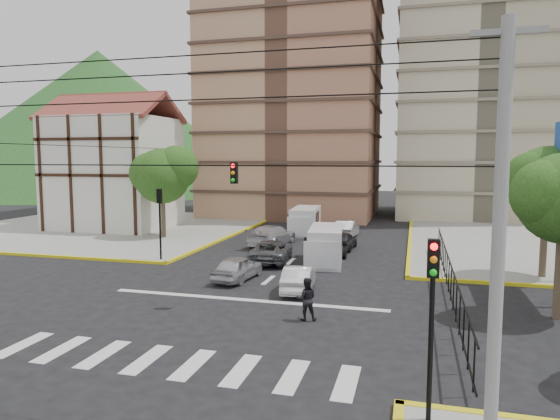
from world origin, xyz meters
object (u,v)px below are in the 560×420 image
(van_right_lane, at_px, (325,246))
(pedestrian_crosswalk, at_px, (306,299))
(van_left_lane, at_px, (305,222))
(traffic_light_nw, at_px, (160,212))
(car_white_front_right, at_px, (299,278))
(traffic_light_se, at_px, (432,300))
(car_silver_front_left, at_px, (238,268))

(van_right_lane, bearing_deg, pedestrian_crosswalk, -91.13)
(van_left_lane, height_order, pedestrian_crosswalk, van_left_lane)
(traffic_light_nw, xyz_separation_m, car_white_front_right, (9.83, -4.42, -2.48))
(traffic_light_nw, height_order, pedestrian_crosswalk, traffic_light_nw)
(car_white_front_right, height_order, pedestrian_crosswalk, pedestrian_crosswalk)
(van_right_lane, distance_m, van_left_lane, 11.26)
(traffic_light_se, xyz_separation_m, van_left_lane, (-9.22, 28.28, -1.99))
(van_right_lane, xyz_separation_m, van_left_lane, (-3.61, 10.67, 0.04))
(traffic_light_se, height_order, pedestrian_crosswalk, traffic_light_se)
(van_left_lane, distance_m, pedestrian_crosswalk, 21.85)
(traffic_light_nw, distance_m, van_right_lane, 10.39)
(van_right_lane, bearing_deg, car_silver_front_left, -133.31)
(traffic_light_nw, relative_size, van_right_lane, 0.86)
(van_right_lane, xyz_separation_m, car_white_front_right, (-0.16, -6.44, -0.45))
(van_right_lane, height_order, pedestrian_crosswalk, van_right_lane)
(van_right_lane, xyz_separation_m, pedestrian_crosswalk, (1.11, -10.66, -0.22))
(traffic_light_nw, relative_size, pedestrian_crosswalk, 2.56)
(pedestrian_crosswalk, bearing_deg, car_white_front_right, -87.29)
(traffic_light_se, distance_m, van_right_lane, 18.60)
(pedestrian_crosswalk, bearing_deg, van_left_lane, -91.56)
(traffic_light_se, distance_m, car_silver_front_left, 15.79)
(traffic_light_nw, height_order, car_silver_front_left, traffic_light_nw)
(car_white_front_right, relative_size, pedestrian_crosswalk, 2.24)
(van_right_lane, height_order, car_white_front_right, van_right_lane)
(van_left_lane, bearing_deg, traffic_light_nw, -120.85)
(traffic_light_nw, height_order, car_white_front_right, traffic_light_nw)
(van_right_lane, height_order, van_left_lane, van_left_lane)
(traffic_light_se, xyz_separation_m, pedestrian_crosswalk, (-4.49, 6.95, -2.25))
(traffic_light_nw, relative_size, car_silver_front_left, 1.15)
(traffic_light_se, bearing_deg, pedestrian_crosswalk, 122.88)
(traffic_light_se, bearing_deg, van_right_lane, 107.66)
(van_right_lane, relative_size, car_white_front_right, 1.34)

